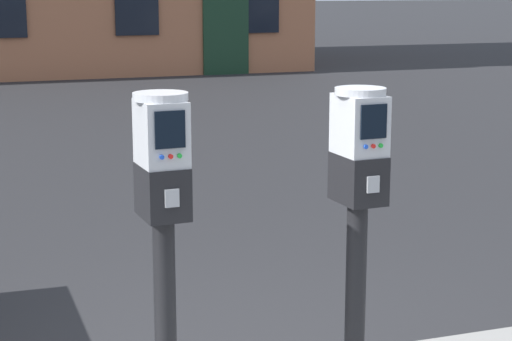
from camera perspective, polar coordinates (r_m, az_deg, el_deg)
The scene contains 2 objects.
parking_meter_near_kerb at distance 3.58m, azimuth -5.92°, elevation -2.00°, with size 0.23×0.26×1.40m.
parking_meter_twin_adjacent at distance 3.86m, azimuth 6.48°, elevation -1.12°, with size 0.23×0.26×1.39m.
Camera 1 is at (-1.04, -3.64, 1.96)m, focal length 63.21 mm.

